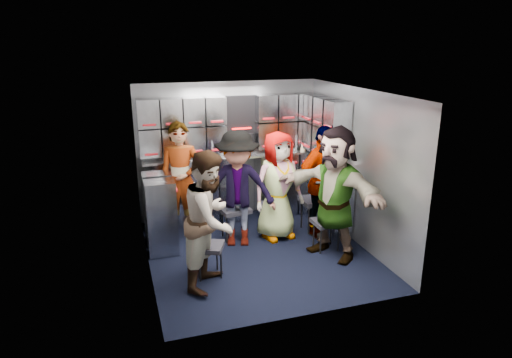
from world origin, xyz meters
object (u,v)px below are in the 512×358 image
object	(u,v)px
jump_seat_center	(273,207)
jump_seat_near_right	(327,224)
attendant_arc_e	(335,193)
attendant_standing	(181,181)
attendant_arc_c	(278,186)
attendant_arc_d	(322,182)
attendant_arc_b	(237,189)
jump_seat_near_left	(208,248)
jump_seat_mid_right	(315,202)
attendant_arc_a	(210,220)
jump_seat_mid_left	(234,211)

from	to	relation	value
jump_seat_center	jump_seat_near_right	distance (m)	0.90
attendant_arc_e	attendant_standing	bearing A→B (deg)	-151.80
attendant_arc_c	attendant_arc_d	xyz separation A→B (m)	(0.61, -0.12, 0.03)
jump_seat_center	attendant_arc_e	xyz separation A→B (m)	(0.48, -0.94, 0.48)
attendant_standing	attendant_arc_b	distance (m)	0.84
attendant_arc_c	attendant_arc_e	distance (m)	0.90
jump_seat_near_left	attendant_arc_e	world-z (taller)	attendant_arc_e
jump_seat_near_left	jump_seat_mid_right	world-z (taller)	jump_seat_mid_right
attendant_arc_b	attendant_arc_e	size ratio (longest dim) A/B	0.93
attendant_arc_c	attendant_standing	bearing A→B (deg)	150.05
attendant_arc_a	jump_seat_near_left	bearing A→B (deg)	33.13
attendant_arc_c	jump_seat_near_right	bearing A→B (deg)	-60.69
attendant_arc_c	jump_seat_near_left	bearing A→B (deg)	-155.40
jump_seat_near_right	jump_seat_near_left	bearing A→B (deg)	-171.83
jump_seat_mid_right	attendant_arc_b	bearing A→B (deg)	-174.31
attendant_arc_a	attendant_arc_d	size ratio (longest dim) A/B	0.99
attendant_arc_a	attendant_standing	bearing A→B (deg)	37.23
jump_seat_near_left	jump_seat_mid_right	xyz separation A→B (m)	(1.77, 0.88, 0.07)
attendant_arc_b	attendant_arc_e	world-z (taller)	attendant_arc_e
jump_seat_mid_right	attendant_standing	xyz separation A→B (m)	(-1.87, 0.39, 0.39)
jump_seat_near_right	attendant_arc_b	size ratio (longest dim) A/B	0.26
jump_seat_near_left	jump_seat_mid_right	distance (m)	1.97
attendant_standing	attendant_arc_e	size ratio (longest dim) A/B	0.96
jump_seat_mid_left	attendant_arc_a	xyz separation A→B (m)	(-0.57, -1.12, 0.38)
jump_seat_mid_right	jump_seat_near_right	size ratio (longest dim) A/B	1.18
attendant_arc_b	attendant_arc_d	xyz separation A→B (m)	(1.20, -0.06, 0.00)
attendant_arc_a	jump_seat_near_right	bearing A→B (deg)	-42.65
jump_seat_mid_right	attendant_arc_b	xyz separation A→B (m)	(-1.20, -0.12, 0.36)
attendant_standing	attendant_arc_d	distance (m)	1.96
jump_seat_near_right	attendant_arc_c	size ratio (longest dim) A/B	0.27
attendant_arc_a	attendant_arc_b	size ratio (longest dim) A/B	0.99
jump_seat_near_left	attendant_standing	xyz separation A→B (m)	(-0.10, 1.26, 0.46)
attendant_arc_b	attendant_arc_e	distance (m)	1.28
jump_seat_mid_right	attendant_arc_c	bearing A→B (deg)	-174.14
jump_seat_mid_left	jump_seat_near_right	xyz separation A→B (m)	(1.07, -0.70, -0.05)
jump_seat_center	attendant_arc_b	xyz separation A→B (m)	(-0.59, -0.24, 0.41)
jump_seat_near_left	attendant_standing	world-z (taller)	attendant_standing
jump_seat_center	attendant_arc_c	size ratio (longest dim) A/B	0.28
jump_seat_center	attendant_arc_d	bearing A→B (deg)	-26.15
jump_seat_near_right	attendant_standing	bearing A→B (deg)	149.51
jump_seat_near_left	jump_seat_near_right	xyz separation A→B (m)	(1.64, 0.24, 0.01)
jump_seat_mid_right	attendant_arc_d	bearing A→B (deg)	-90.00
jump_seat_near_left	attendant_arc_a	size ratio (longest dim) A/B	0.28
attendant_standing	attendant_arc_d	world-z (taller)	attendant_standing
jump_seat_near_right	attendant_arc_e	world-z (taller)	attendant_arc_e
attendant_arc_b	attendant_arc_d	size ratio (longest dim) A/B	1.00
jump_seat_mid_right	attendant_arc_d	world-z (taller)	attendant_arc_d
jump_seat_mid_right	jump_seat_near_right	xyz separation A→B (m)	(-0.13, -0.64, -0.07)
attendant_arc_c	attendant_arc_e	bearing A→B (deg)	-68.06
jump_seat_mid_right	attendant_standing	distance (m)	1.95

